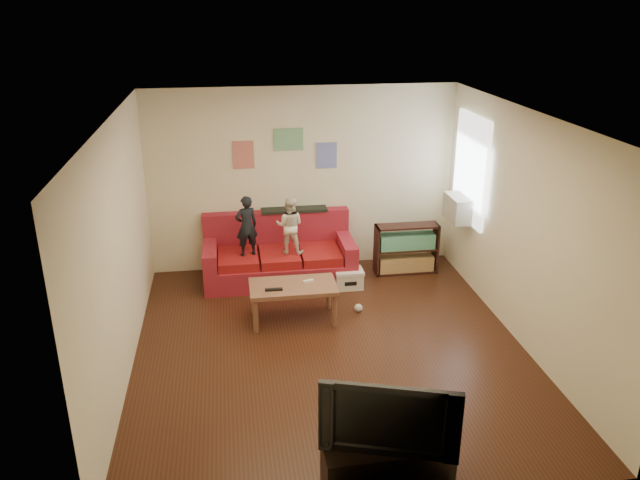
{
  "coord_description": "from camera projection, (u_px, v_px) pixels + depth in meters",
  "views": [
    {
      "loc": [
        -1.07,
        -6.27,
        3.85
      ],
      "look_at": [
        0.0,
        0.8,
        1.05
      ],
      "focal_mm": 35.0,
      "sensor_mm": 36.0,
      "label": 1
    }
  ],
  "objects": [
    {
      "name": "child_a",
      "position": [
        246.0,
        226.0,
        8.63
      ],
      "size": [
        0.36,
        0.29,
        0.87
      ],
      "primitive_type": "imported",
      "rotation": [
        0.0,
        0.0,
        3.43
      ],
      "color": "black",
      "rests_on": "sofa"
    },
    {
      "name": "tv_stand",
      "position": [
        387.0,
        465.0,
        5.2
      ],
      "size": [
        1.08,
        0.38,
        0.4
      ],
      "primitive_type": "cube",
      "rotation": [
        0.0,
        0.0,
        0.02
      ],
      "color": "black",
      "rests_on": "ground"
    },
    {
      "name": "artwork_center",
      "position": [
        289.0,
        140.0,
        8.88
      ],
      "size": [
        0.42,
        0.01,
        0.32
      ],
      "primitive_type": "cube",
      "color": "#72B27F",
      "rests_on": "room_shell"
    },
    {
      "name": "child_b",
      "position": [
        290.0,
        225.0,
        8.73
      ],
      "size": [
        0.47,
        0.41,
        0.82
      ],
      "primitive_type": "imported",
      "rotation": [
        0.0,
        0.0,
        2.86
      ],
      "color": "white",
      "rests_on": "sofa"
    },
    {
      "name": "sofa",
      "position": [
        279.0,
        257.0,
        9.06
      ],
      "size": [
        2.15,
        0.99,
        0.95
      ],
      "color": "maroon",
      "rests_on": "ground"
    },
    {
      "name": "remote",
      "position": [
        274.0,
        289.0,
        7.64
      ],
      "size": [
        0.22,
        0.06,
        0.02
      ],
      "primitive_type": "cube",
      "rotation": [
        0.0,
        0.0,
        -0.02
      ],
      "color": "black",
      "rests_on": "coffee_table"
    },
    {
      "name": "file_box",
      "position": [
        349.0,
        278.0,
        8.8
      ],
      "size": [
        0.4,
        0.3,
        0.27
      ],
      "color": "white",
      "rests_on": "ground"
    },
    {
      "name": "artwork_right",
      "position": [
        327.0,
        155.0,
        9.05
      ],
      "size": [
        0.3,
        0.01,
        0.38
      ],
      "primitive_type": "cube",
      "color": "#727FCC",
      "rests_on": "room_shell"
    },
    {
      "name": "ac_unit",
      "position": [
        459.0,
        208.0,
        8.74
      ],
      "size": [
        0.28,
        0.55,
        0.35
      ],
      "primitive_type": "cube",
      "color": "#B7B2A3",
      "rests_on": "window"
    },
    {
      "name": "bookshelf",
      "position": [
        406.0,
        251.0,
        9.23
      ],
      "size": [
        0.93,
        0.28,
        0.74
      ],
      "color": "black",
      "rests_on": "ground"
    },
    {
      "name": "television",
      "position": [
        390.0,
        413.0,
        5.0
      ],
      "size": [
        1.12,
        0.48,
        0.65
      ],
      "primitive_type": "imported",
      "rotation": [
        0.0,
        0.0,
        -0.31
      ],
      "color": "black",
      "rests_on": "tv_stand"
    },
    {
      "name": "artwork_left",
      "position": [
        243.0,
        155.0,
        8.86
      ],
      "size": [
        0.3,
        0.01,
        0.4
      ],
      "primitive_type": "cube",
      "color": "#D87266",
      "rests_on": "room_shell"
    },
    {
      "name": "window",
      "position": [
        470.0,
        169.0,
        8.56
      ],
      "size": [
        0.04,
        1.08,
        1.48
      ],
      "primitive_type": "cube",
      "color": "white",
      "rests_on": "room_shell"
    },
    {
      "name": "tissue",
      "position": [
        358.0,
        308.0,
        8.14
      ],
      "size": [
        0.13,
        0.13,
        0.11
      ],
      "primitive_type": "sphere",
      "rotation": [
        0.0,
        0.0,
        -0.31
      ],
      "color": "silver",
      "rests_on": "ground"
    },
    {
      "name": "room_shell",
      "position": [
        331.0,
        241.0,
        6.84
      ],
      "size": [
        4.52,
        5.02,
        2.72
      ],
      "color": "#3E1E11",
      "rests_on": "ground"
    },
    {
      "name": "coffee_table",
      "position": [
        293.0,
        290.0,
        7.81
      ],
      "size": [
        1.09,
        0.6,
        0.49
      ],
      "color": "brown",
      "rests_on": "ground"
    },
    {
      "name": "game_controller",
      "position": [
        308.0,
        281.0,
        7.85
      ],
      "size": [
        0.14,
        0.08,
        0.03
      ],
      "primitive_type": "cube",
      "rotation": [
        0.0,
        0.0,
        0.32
      ],
      "color": "white",
      "rests_on": "coffee_table"
    }
  ]
}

